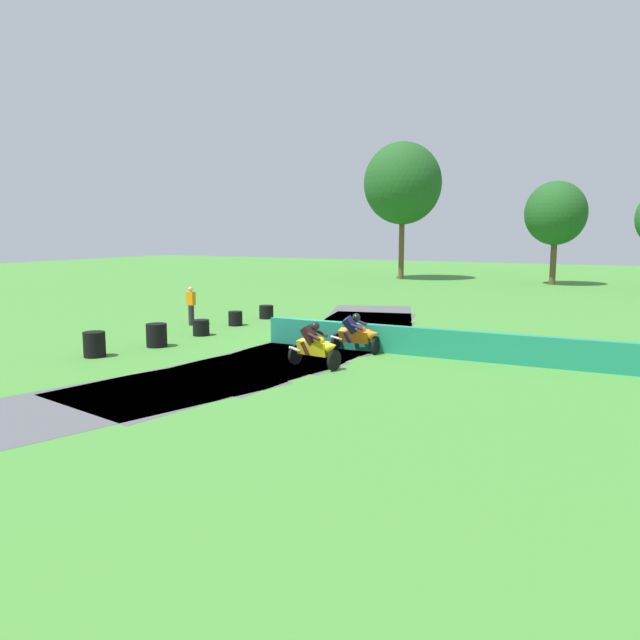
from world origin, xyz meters
TOP-DOWN VIEW (x-y plane):
  - ground_plane at (0.00, 0.00)m, footprint 120.00×120.00m
  - track_asphalt at (-0.60, -0.01)m, footprint 6.91×24.76m
  - safety_barrier at (5.11, 0.12)m, footprint 13.88×0.63m
  - motorcycle_lead_yellow at (1.52, -3.08)m, footprint 1.71×0.89m
  - motorcycle_chase_orange at (1.65, -0.51)m, footprint 1.68×0.88m
  - tire_stack_near at (-5.43, -4.90)m, footprint 0.68×0.68m
  - tire_stack_mid_a at (-4.88, -2.68)m, footprint 0.70×0.70m
  - tire_stack_mid_b at (-5.00, -0.13)m, footprint 0.62×0.62m
  - tire_stack_far at (-5.30, 2.52)m, footprint 0.59×0.59m
  - tire_stack_extra_a at (-5.29, 4.91)m, footprint 0.64×0.64m
  - track_marshal at (-6.99, 1.73)m, footprint 0.34×0.24m
  - tree_far_right at (3.75, 29.77)m, footprint 4.40×4.40m
  - tree_mid_rise at (-8.03, 29.66)m, footprint 6.26×6.26m

SIDE VIEW (x-z plane):
  - ground_plane at x=0.00m, z-range 0.00..0.00m
  - track_asphalt at x=-0.60m, z-range 0.00..0.01m
  - tire_stack_mid_b at x=-5.00m, z-range 0.00..0.60m
  - tire_stack_far at x=-5.30m, z-range 0.00..0.60m
  - tire_stack_extra_a at x=-5.29m, z-range 0.00..0.60m
  - tire_stack_near at x=-5.43m, z-range 0.00..0.80m
  - tire_stack_mid_a at x=-4.88m, z-range 0.00..0.80m
  - safety_barrier at x=5.11m, z-range 0.00..0.90m
  - motorcycle_chase_orange at x=1.65m, z-range -0.08..1.35m
  - motorcycle_lead_yellow at x=1.52m, z-range -0.05..1.37m
  - track_marshal at x=-6.99m, z-range 0.00..1.63m
  - tree_far_right at x=3.75m, z-range 1.43..8.96m
  - tree_mid_rise at x=-8.03m, z-range 2.20..13.23m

